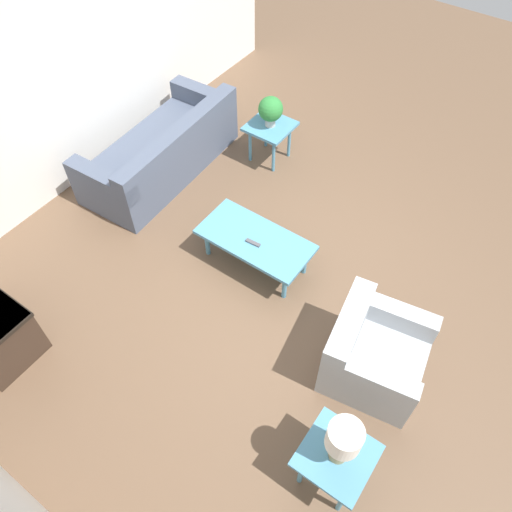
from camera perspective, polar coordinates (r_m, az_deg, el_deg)
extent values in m
plane|color=brown|center=(5.35, 3.80, -2.51)|extent=(14.00, 14.00, 0.00)
cube|color=white|center=(6.12, -21.76, 18.95)|extent=(0.12, 7.20, 2.70)
cube|color=#4C566B|center=(6.50, -10.85, 11.17)|extent=(1.03, 2.14, 0.40)
cube|color=#4C566B|center=(6.06, -8.70, 12.82)|extent=(0.30, 2.11, 0.36)
cube|color=#4C566B|center=(6.87, -6.06, 17.65)|extent=(0.93, 0.25, 0.23)
cube|color=#4C566B|center=(5.83, -17.23, 8.19)|extent=(0.93, 0.25, 0.23)
cube|color=#A8ADB2|center=(4.73, 13.42, -11.58)|extent=(0.94, 0.96, 0.39)
cube|color=#A8ADB2|center=(4.42, 10.54, -8.00)|extent=(0.34, 0.86, 0.35)
cube|color=#A8ADB2|center=(4.30, 12.83, -13.40)|extent=(0.83, 0.29, 0.23)
cube|color=#A8ADB2|center=(4.65, 15.34, -6.39)|extent=(0.83, 0.29, 0.23)
cube|color=teal|center=(5.17, -0.09, 1.89)|extent=(1.20, 0.59, 0.04)
cylinder|color=teal|center=(5.27, 5.59, -0.62)|extent=(0.05, 0.05, 0.36)
cylinder|color=teal|center=(5.62, -3.12, 4.03)|extent=(0.05, 0.05, 0.36)
cylinder|color=teal|center=(5.06, 3.28, -3.46)|extent=(0.05, 0.05, 0.36)
cylinder|color=teal|center=(5.43, -5.60, 1.54)|extent=(0.05, 0.05, 0.36)
cube|color=teal|center=(6.37, 1.63, 14.60)|extent=(0.53, 0.53, 0.04)
cylinder|color=teal|center=(6.57, 3.81, 12.99)|extent=(0.04, 0.04, 0.48)
cylinder|color=teal|center=(6.72, 1.16, 14.12)|extent=(0.04, 0.04, 0.48)
cylinder|color=teal|center=(6.33, 2.02, 11.36)|extent=(0.04, 0.04, 0.48)
cylinder|color=teal|center=(6.49, -0.68, 12.55)|extent=(0.04, 0.04, 0.48)
cube|color=teal|center=(4.03, 9.25, -21.60)|extent=(0.53, 0.53, 0.04)
cylinder|color=teal|center=(4.33, 12.25, -21.84)|extent=(0.04, 0.04, 0.48)
cylinder|color=teal|center=(4.34, 7.85, -19.48)|extent=(0.04, 0.04, 0.48)
cylinder|color=teal|center=(4.22, 9.78, -25.85)|extent=(0.04, 0.04, 0.48)
cylinder|color=teal|center=(4.23, 5.19, -23.34)|extent=(0.04, 0.04, 0.48)
cylinder|color=#B2ADA3|center=(6.33, 1.65, 15.11)|extent=(0.13, 0.13, 0.11)
sphere|color=#2D7F38|center=(6.22, 1.69, 16.45)|extent=(0.30, 0.30, 0.30)
cylinder|color=#997F4C|center=(3.88, 9.55, -20.93)|extent=(0.14, 0.14, 0.27)
cylinder|color=white|center=(3.65, 10.08, -19.76)|extent=(0.25, 0.25, 0.22)
cube|color=#4C4C51|center=(5.10, -0.35, 1.52)|extent=(0.16, 0.05, 0.02)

